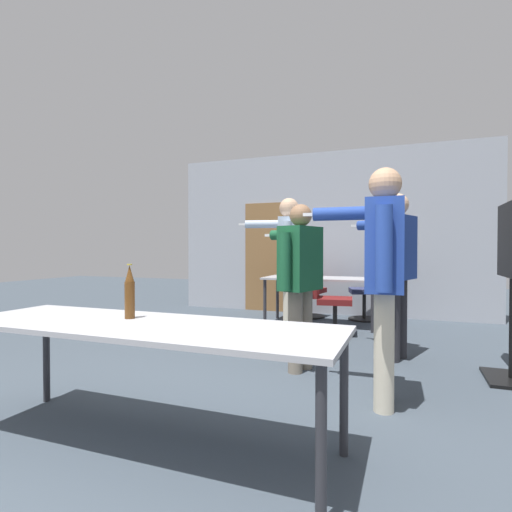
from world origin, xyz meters
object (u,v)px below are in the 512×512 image
object	(u,v)px
person_near_casual	(383,263)
person_far_watching	(288,255)
person_left_plaid	(299,271)
office_chair_side_rolled	(369,293)
beer_bottle	(130,293)
office_chair_near_pushed	(305,292)
office_chair_far_left	(329,303)
person_center_tall	(395,260)

from	to	relation	value
person_near_casual	person_far_watching	bearing A→B (deg)	33.87
person_far_watching	person_left_plaid	distance (m)	1.14
office_chair_side_rolled	person_near_casual	bearing A→B (deg)	171.98
person_left_plaid	beer_bottle	size ratio (longest dim) A/B	4.63
person_left_plaid	office_chair_side_rolled	bearing A→B (deg)	9.44
office_chair_near_pushed	office_chair_far_left	distance (m)	1.45
person_left_plaid	office_chair_far_left	world-z (taller)	person_left_plaid
beer_bottle	person_near_casual	bearing A→B (deg)	34.88
person_left_plaid	beer_bottle	bearing A→B (deg)	174.81
office_chair_side_rolled	person_left_plaid	bearing A→B (deg)	158.36
person_left_plaid	office_chair_near_pushed	distance (m)	3.12
person_far_watching	office_chair_near_pushed	xyz separation A→B (m)	(-0.25, 1.95, -0.67)
person_near_casual	office_chair_side_rolled	size ratio (longest dim) A/B	1.88
person_left_plaid	office_chair_near_pushed	bearing A→B (deg)	29.25
office_chair_near_pushed	office_chair_side_rolled	bearing A→B (deg)	103.41
person_center_tall	office_chair_side_rolled	size ratio (longest dim) A/B	1.87
person_far_watching	beer_bottle	distance (m)	2.74
office_chair_near_pushed	beer_bottle	bearing A→B (deg)	10.05
person_near_casual	office_chair_near_pushed	size ratio (longest dim) A/B	1.93
person_near_casual	office_chair_near_pushed	bearing A→B (deg)	20.08
person_center_tall	office_chair_side_rolled	world-z (taller)	person_center_tall
person_center_tall	office_chair_side_rolled	distance (m)	2.45
person_left_plaid	office_chair_far_left	size ratio (longest dim) A/B	1.73
person_far_watching	person_left_plaid	world-z (taller)	person_far_watching
person_center_tall	office_chair_near_pushed	distance (m)	2.80
person_near_casual	office_chair_far_left	size ratio (longest dim) A/B	1.91
person_center_tall	office_chair_far_left	distance (m)	1.45
person_far_watching	office_chair_far_left	world-z (taller)	person_far_watching
office_chair_far_left	office_chair_side_rolled	bearing A→B (deg)	156.21
person_far_watching	office_chair_near_pushed	bearing A→B (deg)	-5.58
office_chair_near_pushed	office_chair_side_rolled	size ratio (longest dim) A/B	0.98
person_near_casual	beer_bottle	world-z (taller)	person_near_casual
person_left_plaid	office_chair_far_left	distance (m)	1.79
person_near_casual	office_chair_near_pushed	distance (m)	3.99
person_center_tall	person_near_casual	bearing A→B (deg)	-163.08
person_far_watching	office_chair_side_rolled	size ratio (longest dim) A/B	1.92
person_near_casual	beer_bottle	distance (m)	1.80
person_center_tall	beer_bottle	distance (m)	2.86
person_center_tall	person_left_plaid	world-z (taller)	person_center_tall
person_left_plaid	person_near_casual	bearing A→B (deg)	-112.26
person_center_tall	office_chair_far_left	bearing A→B (deg)	61.43
person_near_casual	person_left_plaid	distance (m)	1.04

